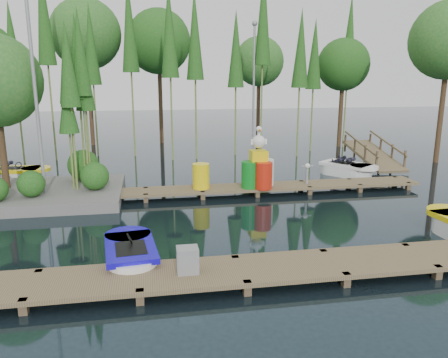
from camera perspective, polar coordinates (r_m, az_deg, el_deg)
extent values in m
plane|color=#1B2B34|center=(13.90, -1.68, -4.97)|extent=(90.00, 90.00, 0.00)
cube|color=brown|center=(9.68, 2.21, -11.83)|extent=(18.00, 1.50, 0.10)
cube|color=brown|center=(9.36, -24.67, -15.45)|extent=(0.16, 0.16, 0.50)
cube|color=brown|center=(10.45, -22.94, -12.19)|extent=(0.16, 0.16, 0.50)
cube|color=brown|center=(9.04, -10.89, -15.45)|extent=(0.16, 0.16, 0.50)
cube|color=brown|center=(10.16, -10.80, -12.05)|extent=(0.16, 0.16, 0.50)
cube|color=brown|center=(9.22, 3.04, -14.59)|extent=(0.16, 0.16, 0.50)
cube|color=brown|center=(10.33, 1.45, -11.37)|extent=(0.16, 0.16, 0.50)
cube|color=brown|center=(9.88, 15.61, -13.08)|extent=(0.16, 0.16, 0.50)
cube|color=brown|center=(10.92, 12.77, -10.29)|extent=(0.16, 0.16, 0.50)
cube|color=brown|center=(10.93, 26.06, -11.35)|extent=(0.16, 0.16, 0.50)
cube|color=brown|center=(11.88, 22.52, -9.04)|extent=(0.16, 0.16, 0.50)
cube|color=brown|center=(16.35, 0.52, -1.23)|extent=(15.00, 1.20, 0.10)
cube|color=brown|center=(16.25, -24.63, -3.31)|extent=(0.16, 0.16, 0.50)
cube|color=brown|center=(17.15, -23.85, -2.40)|extent=(0.16, 0.16, 0.50)
cube|color=brown|center=(15.84, -17.53, -3.10)|extent=(0.16, 0.16, 0.50)
cube|color=brown|center=(16.76, -17.11, -2.18)|extent=(0.16, 0.16, 0.50)
cube|color=brown|center=(15.69, -10.17, -2.84)|extent=(0.16, 0.16, 0.50)
cube|color=brown|center=(16.62, -10.16, -1.92)|extent=(0.16, 0.16, 0.50)
cube|color=brown|center=(15.80, -2.79, -2.53)|extent=(0.16, 0.16, 0.50)
cube|color=brown|center=(16.72, -3.20, -1.64)|extent=(0.16, 0.16, 0.50)
cube|color=brown|center=(16.16, 4.37, -2.18)|extent=(0.16, 0.16, 0.50)
cube|color=brown|center=(17.06, 3.59, -1.33)|extent=(0.16, 0.16, 0.50)
cube|color=brown|center=(16.76, 11.11, -1.83)|extent=(0.16, 0.16, 0.50)
cube|color=brown|center=(17.63, 10.01, -1.03)|extent=(0.16, 0.16, 0.50)
cube|color=brown|center=(17.58, 17.31, -1.48)|extent=(0.16, 0.16, 0.50)
cube|color=brown|center=(18.41, 15.97, -0.74)|extent=(0.16, 0.16, 0.50)
cube|color=brown|center=(18.58, 22.89, -1.16)|extent=(0.16, 0.16, 0.50)
cube|color=brown|center=(19.37, 21.38, -0.46)|extent=(0.16, 0.16, 0.50)
cube|color=slate|center=(17.11, -23.55, -1.95)|extent=(6.20, 4.20, 0.42)
sphere|color=#275D1D|center=(15.96, -23.88, -0.58)|extent=(0.90, 0.90, 0.90)
sphere|color=#275D1D|center=(17.77, -17.91, 1.74)|extent=(1.20, 1.20, 1.20)
sphere|color=#275D1D|center=(16.16, -16.52, 0.37)|extent=(1.00, 1.00, 1.00)
cylinder|color=#44301D|center=(17.41, -27.01, 4.08)|extent=(0.24, 0.24, 3.60)
cylinder|color=olive|center=(16.86, -18.18, 7.92)|extent=(0.07, 0.07, 5.93)
cone|color=#275D1D|center=(16.81, -18.71, 14.97)|extent=(0.70, 0.70, 2.97)
cylinder|color=olive|center=(16.75, -19.31, 7.35)|extent=(0.07, 0.07, 5.66)
cone|color=#275D1D|center=(16.69, -19.85, 14.12)|extent=(0.70, 0.70, 2.83)
cylinder|color=olive|center=(16.89, -17.45, 6.78)|extent=(0.07, 0.07, 5.22)
cone|color=#275D1D|center=(16.80, -17.89, 12.98)|extent=(0.70, 0.70, 2.61)
cylinder|color=olive|center=(16.13, -19.19, 6.92)|extent=(0.07, 0.07, 5.53)
cone|color=#275D1D|center=(16.05, -19.73, 13.79)|extent=(0.70, 0.70, 2.76)
cylinder|color=olive|center=(16.37, -19.42, 4.30)|extent=(0.07, 0.07, 4.01)
cone|color=#275D1D|center=(16.23, -19.80, 9.19)|extent=(0.70, 0.70, 2.01)
cylinder|color=olive|center=(16.72, -17.83, 8.22)|extent=(0.07, 0.07, 6.11)
cone|color=#275D1D|center=(16.69, -18.37, 15.54)|extent=(0.70, 0.70, 3.05)
cylinder|color=#44301D|center=(24.77, 26.61, 8.87)|extent=(0.26, 0.26, 6.06)
cylinder|color=#44301D|center=(28.37, 15.03, 9.15)|extent=(0.26, 0.26, 5.02)
sphere|color=#275D1D|center=(28.31, 15.34, 14.22)|extent=(3.16, 3.16, 3.16)
cylinder|color=#44301D|center=(30.77, 4.51, 10.12)|extent=(0.26, 0.26, 5.31)
sphere|color=#367029|center=(30.73, 4.61, 15.07)|extent=(3.34, 3.34, 3.34)
cylinder|color=#44301D|center=(29.13, -8.32, 10.98)|extent=(0.26, 0.26, 6.46)
sphere|color=#275D1D|center=(29.18, -8.54, 17.33)|extent=(4.06, 4.06, 4.06)
cylinder|color=#44301D|center=(29.30, -17.16, 10.93)|extent=(0.26, 0.26, 6.85)
sphere|color=#367029|center=(29.39, -17.63, 17.61)|extent=(4.31, 4.31, 4.31)
cylinder|color=olive|center=(24.14, -25.45, 10.60)|extent=(0.09, 0.09, 7.48)
cone|color=#275D1D|center=(24.17, -25.96, 15.54)|extent=(0.90, 0.90, 4.11)
cylinder|color=olive|center=(24.37, -21.99, 13.51)|extent=(0.09, 0.09, 9.66)
cone|color=#275D1D|center=(24.57, -22.56, 19.80)|extent=(0.90, 0.90, 5.31)
cylinder|color=olive|center=(25.06, -16.67, 11.61)|extent=(0.09, 0.09, 7.69)
cone|color=#275D1D|center=(25.11, -17.01, 16.52)|extent=(0.90, 0.90, 4.23)
cylinder|color=olive|center=(24.55, -12.01, 13.37)|extent=(0.09, 0.09, 8.99)
cone|color=#275D1D|center=(24.69, -12.30, 19.21)|extent=(0.90, 0.90, 4.94)
cylinder|color=olive|center=(22.96, -6.99, 12.88)|extent=(0.09, 0.09, 8.44)
cone|color=#275D1D|center=(23.07, -7.16, 18.76)|extent=(0.90, 0.90, 4.64)
cylinder|color=olive|center=(23.20, -3.75, 12.69)|extent=(0.09, 0.09, 8.22)
cone|color=#275D1D|center=(23.29, -3.85, 18.36)|extent=(0.90, 0.90, 4.52)
cylinder|color=olive|center=(24.42, 1.54, 11.79)|extent=(0.09, 0.09, 7.41)
cone|color=#275D1D|center=(24.45, 1.57, 16.65)|extent=(0.90, 0.90, 4.07)
cylinder|color=olive|center=(24.99, 5.02, 14.50)|extent=(0.09, 0.09, 9.77)
cone|color=#275D1D|center=(25.19, 5.15, 20.73)|extent=(0.90, 0.90, 5.38)
cylinder|color=olive|center=(24.29, 9.81, 11.59)|extent=(0.09, 0.09, 7.40)
cone|color=#275D1D|center=(24.33, 10.01, 16.48)|extent=(0.90, 0.90, 4.07)
cylinder|color=olive|center=(26.27, 11.54, 11.35)|extent=(0.09, 0.09, 7.14)
cone|color=#275D1D|center=(26.29, 11.75, 15.71)|extent=(0.90, 0.90, 3.93)
cylinder|color=olive|center=(28.19, 15.79, 12.74)|extent=(0.09, 0.09, 8.61)
cone|color=#275D1D|center=(28.28, 16.11, 17.62)|extent=(0.90, 0.90, 4.74)
cylinder|color=gray|center=(16.01, -23.31, 9.18)|extent=(0.12, 0.12, 7.00)
cylinder|color=gray|center=(24.78, 3.89, 11.32)|extent=(0.12, 0.12, 7.00)
sphere|color=gray|center=(24.92, 4.03, 19.62)|extent=(0.30, 0.30, 0.30)
cube|color=brown|center=(22.70, 18.91, 2.95)|extent=(1.50, 3.94, 0.95)
cube|color=brown|center=(20.98, 19.30, 2.22)|extent=(0.08, 0.08, 0.90)
cube|color=brown|center=(21.91, 17.94, 3.06)|extent=(0.08, 0.08, 0.90)
cube|color=brown|center=(22.86, 16.70, 3.84)|extent=(0.08, 0.08, 0.90)
cube|color=brown|center=(23.82, 15.55, 4.54)|extent=(0.08, 0.08, 0.90)
cube|color=brown|center=(22.28, 17.44, 4.44)|extent=(0.06, 3.54, 0.83)
cube|color=brown|center=(21.69, 22.54, 2.30)|extent=(0.08, 0.08, 0.90)
cube|color=brown|center=(22.59, 21.10, 3.11)|extent=(0.08, 0.08, 0.90)
cube|color=brown|center=(23.51, 19.76, 3.86)|extent=(0.08, 0.08, 0.90)
cube|color=brown|center=(24.45, 18.53, 4.56)|extent=(0.08, 0.08, 0.90)
cube|color=brown|center=(22.95, 20.56, 4.44)|extent=(0.06, 3.54, 0.83)
cube|color=white|center=(10.62, -12.06, -10.16)|extent=(1.23, 1.23, 0.51)
cylinder|color=white|center=(11.14, -12.27, -9.03)|extent=(1.23, 1.23, 0.51)
cylinder|color=white|center=(10.11, -11.82, -11.40)|extent=(1.23, 1.23, 0.51)
cube|color=#1207BE|center=(10.51, -12.13, -8.77)|extent=(1.34, 2.05, 0.13)
cylinder|color=#1207BE|center=(11.27, -12.44, -7.24)|extent=(1.25, 1.25, 0.13)
cube|color=black|center=(10.32, -12.07, -8.93)|extent=(0.78, 0.99, 0.06)
torus|color=black|center=(10.57, -12.24, -7.56)|extent=(0.16, 0.27, 0.25)
cube|color=white|center=(20.59, -25.51, 0.34)|extent=(1.27, 1.26, 0.53)
cylinder|color=white|center=(20.39, -23.97, 0.37)|extent=(1.26, 1.26, 0.53)
cylinder|color=white|center=(20.81, -27.02, 0.30)|extent=(1.26, 1.26, 0.53)
cube|color=yellow|center=(20.54, -25.59, 1.13)|extent=(2.12, 1.35, 0.14)
cylinder|color=yellow|center=(20.25, -23.34, 1.19)|extent=(1.28, 1.28, 0.14)
cube|color=black|center=(20.60, -26.11, 1.23)|extent=(1.02, 0.80, 0.06)
torus|color=black|center=(20.45, -25.26, 1.67)|extent=(0.28, 0.17, 0.26)
imported|color=#1E1E2D|center=(20.57, -26.30, 1.87)|extent=(0.44, 0.35, 0.94)
cube|color=white|center=(20.34, 15.59, 1.03)|extent=(1.67, 1.67, 0.54)
cylinder|color=white|center=(20.07, 17.08, 0.76)|extent=(1.66, 1.66, 0.54)
cylinder|color=white|center=(20.62, 14.13, 1.28)|extent=(1.66, 1.66, 0.54)
cube|color=white|center=(20.28, 15.64, 1.85)|extent=(2.20, 2.39, 0.14)
cylinder|color=white|center=(19.89, 17.83, 1.48)|extent=(1.69, 1.69, 0.14)
cube|color=black|center=(20.36, 15.16, 2.05)|extent=(1.17, 1.23, 0.06)
torus|color=black|center=(20.17, 16.04, 2.34)|extent=(0.28, 0.31, 0.26)
imported|color=#1E1E2D|center=(20.35, 15.07, 2.63)|extent=(0.47, 0.50, 0.89)
imported|color=#1E1E2D|center=(20.50, 16.38, 2.45)|extent=(0.36, 0.38, 0.67)
cube|color=gray|center=(9.39, -4.78, -10.50)|extent=(0.46, 0.38, 0.56)
cylinder|color=yellow|center=(16.08, -3.03, 0.38)|extent=(0.62, 0.62, 0.93)
cylinder|color=#0D791D|center=(16.18, 3.45, 0.57)|extent=(0.66, 0.66, 0.99)
cylinder|color=silver|center=(16.66, 5.40, 0.90)|extent=(0.66, 0.66, 0.99)
cylinder|color=red|center=(16.08, 5.15, 0.46)|extent=(0.66, 0.66, 0.99)
cube|color=yellow|center=(16.23, 4.53, 3.06)|extent=(0.60, 0.60, 0.38)
sphere|color=white|center=(16.14, 4.56, 4.89)|extent=(0.48, 0.48, 0.48)
cylinder|color=white|center=(16.11, 4.58, 5.85)|extent=(0.11, 0.11, 0.33)
sphere|color=white|center=(16.08, 4.59, 6.51)|extent=(0.22, 0.22, 0.22)
cone|color=orange|center=(15.87, 4.79, 6.34)|extent=(0.11, 0.33, 0.11)
cube|color=white|center=(16.14, 4.56, 4.89)|extent=(0.60, 0.07, 0.20)
cylinder|color=gray|center=(17.08, 10.79, 0.38)|extent=(0.10, 0.10, 0.60)
sphere|color=white|center=(17.00, 10.85, 1.70)|extent=(0.20, 0.20, 0.20)
cube|color=gray|center=(17.00, 10.85, 1.70)|extent=(0.50, 0.04, 0.04)
cone|color=orange|center=(16.89, 10.99, 1.62)|extent=(0.04, 0.10, 0.04)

